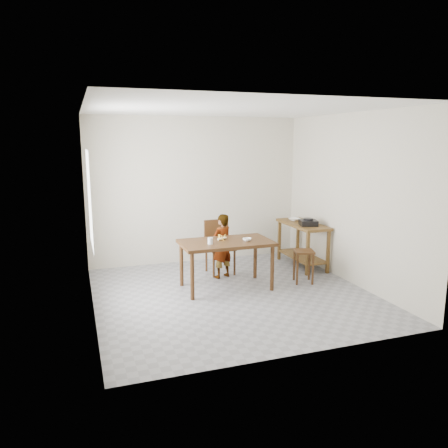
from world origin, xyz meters
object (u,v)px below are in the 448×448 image
object	(u,v)px
dining_table	(226,265)
stool	(303,266)
child	(222,246)
prep_counter	(302,245)
dining_chair	(220,248)

from	to	relation	value
dining_table	stool	size ratio (longest dim) A/B	2.62
child	stool	bearing A→B (deg)	126.06
prep_counter	stool	world-z (taller)	prep_counter
prep_counter	child	bearing A→B (deg)	-174.04
dining_table	child	xyz separation A→B (m)	(0.11, 0.53, 0.17)
child	dining_table	bearing A→B (deg)	54.48
dining_chair	child	bearing A→B (deg)	-103.81
child	dining_chair	distance (m)	0.25
dining_chair	stool	size ratio (longest dim) A/B	1.71
child	dining_chair	world-z (taller)	child
child	stool	xyz separation A→B (m)	(1.16, -0.68, -0.27)
dining_table	stool	distance (m)	1.29
dining_table	child	bearing A→B (deg)	78.09
child	stool	world-z (taller)	child
dining_table	dining_chair	xyz separation A→B (m)	(0.16, 0.76, 0.08)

